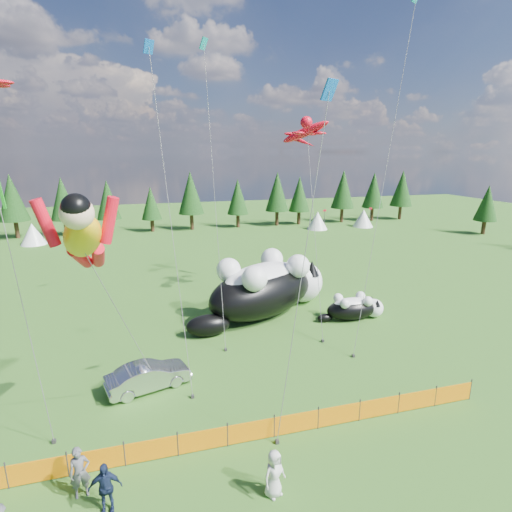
% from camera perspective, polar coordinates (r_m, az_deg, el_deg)
% --- Properties ---
extents(ground, '(160.00, 160.00, 0.00)m').
position_cam_1_polar(ground, '(20.68, -2.94, -19.83)').
color(ground, '#13390A').
rests_on(ground, ground).
extents(safety_fence, '(22.06, 0.06, 1.10)m').
position_cam_1_polar(safety_fence, '(18.03, -0.69, -23.74)').
color(safety_fence, '#262626').
rests_on(safety_fence, ground).
extents(tree_line, '(90.00, 4.00, 8.00)m').
position_cam_1_polar(tree_line, '(62.26, -12.13, 7.20)').
color(tree_line, black).
rests_on(tree_line, ground).
extents(festival_tents, '(50.00, 3.20, 2.80)m').
position_cam_1_polar(festival_tents, '(59.42, -1.01, 4.65)').
color(festival_tents, white).
rests_on(festival_tents, ground).
extents(cat_large, '(11.51, 8.15, 4.48)m').
position_cam_1_polar(cat_large, '(29.42, 1.72, -4.35)').
color(cat_large, black).
rests_on(cat_large, ground).
extents(cat_small, '(5.07, 1.88, 1.83)m').
position_cam_1_polar(cat_small, '(29.77, 13.91, -7.14)').
color(cat_small, black).
rests_on(cat_small, ground).
extents(car, '(4.43, 2.58, 1.38)m').
position_cam_1_polar(car, '(21.81, -15.07, -16.23)').
color(car, silver).
rests_on(car, ground).
extents(spectator_a, '(0.78, 0.59, 1.91)m').
position_cam_1_polar(spectator_a, '(16.84, -23.87, -26.43)').
color(spectator_a, '#4F5054').
rests_on(spectator_a, ground).
extents(spectator_c, '(1.10, 0.59, 1.85)m').
position_cam_1_polar(spectator_c, '(16.07, -20.73, -28.56)').
color(spectator_c, '#16203C').
rests_on(spectator_c, ground).
extents(spectator_e, '(1.02, 0.86, 1.77)m').
position_cam_1_polar(spectator_e, '(15.78, 2.61, -28.63)').
color(spectator_e, beige).
rests_on(spectator_e, ground).
extents(superhero_kite, '(4.85, 6.16, 11.10)m').
position_cam_1_polar(superhero_kite, '(15.90, -23.55, 2.53)').
color(superhero_kite, '#E8AB0C').
rests_on(superhero_kite, ground).
extents(gecko_kite, '(5.98, 12.01, 15.84)m').
position_cam_1_polar(gecko_kite, '(32.37, 7.03, 17.15)').
color(gecko_kite, red).
rests_on(gecko_kite, ground).
extents(diamond_kite_a, '(1.45, 6.02, 17.93)m').
position_cam_1_polar(diamond_kite_a, '(23.07, -14.70, 24.44)').
color(diamond_kite_a, blue).
rests_on(diamond_kite_a, ground).
extents(diamond_kite_b, '(7.32, 6.99, 23.34)m').
position_cam_1_polar(diamond_kite_b, '(31.93, 21.65, 29.81)').
color(diamond_kite_b, '#0C8F90').
rests_on(diamond_kite_b, ground).
extents(diamond_kite_c, '(2.97, 1.77, 14.75)m').
position_cam_1_polar(diamond_kite_c, '(16.23, 10.16, 20.52)').
color(diamond_kite_c, blue).
rests_on(diamond_kite_c, ground).
extents(diamond_kite_d, '(0.86, 7.57, 19.87)m').
position_cam_1_polar(diamond_kite_d, '(29.28, -7.34, 26.18)').
color(diamond_kite_d, '#0C8F90').
rests_on(diamond_kite_d, ground).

